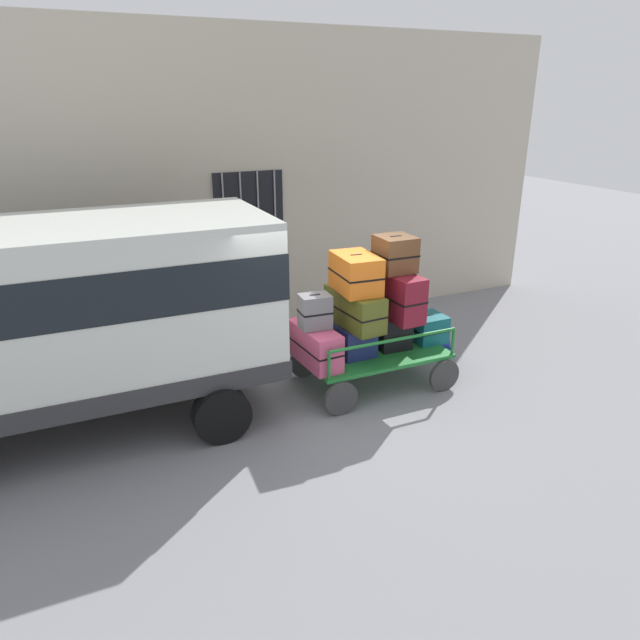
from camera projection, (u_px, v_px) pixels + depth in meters
The scene contains 15 objects.
ground_plane at pixel (314, 391), 8.20m from camera, with size 40.00×40.00×0.00m, color gray.
building_wall at pixel (244, 186), 9.79m from camera, with size 12.00×0.38×5.00m.
van at pixel (60, 309), 6.70m from camera, with size 4.96×2.11×2.58m.
luggage_cart at pixel (373, 357), 8.29m from camera, with size 2.09×1.29×0.52m.
cart_railing at pixel (374, 329), 8.14m from camera, with size 1.96×1.15×0.40m.
suitcase_left_bottom at pixel (315, 345), 7.80m from camera, with size 0.45×1.00×0.52m.
suitcase_left_middle at pixel (315, 311), 7.61m from camera, with size 0.43×0.34×0.46m.
suitcase_midleft_bottom at pixel (353, 339), 8.09m from camera, with size 0.51×0.58×0.43m.
suitcase_midleft_middle at pixel (355, 309), 7.91m from camera, with size 0.50×1.04×0.50m.
suitcase_midleft_top at pixel (356, 273), 7.72m from camera, with size 0.55×0.79×0.51m.
suitcase_center_bottom at pixel (392, 331), 8.29m from camera, with size 0.49×0.45×0.49m.
suitcase_center_middle at pixel (394, 294), 8.09m from camera, with size 0.45×1.08×0.65m.
suitcase_center_top at pixel (395, 254), 7.90m from camera, with size 0.49×0.51×0.49m.
suitcase_midright_bottom at pixel (428, 328), 8.54m from camera, with size 0.49×0.49×0.40m.
backpack at pixel (443, 347), 9.11m from camera, with size 0.27×0.22×0.44m.
Camera 1 is at (-2.92, -6.67, 3.89)m, focal length 32.51 mm.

